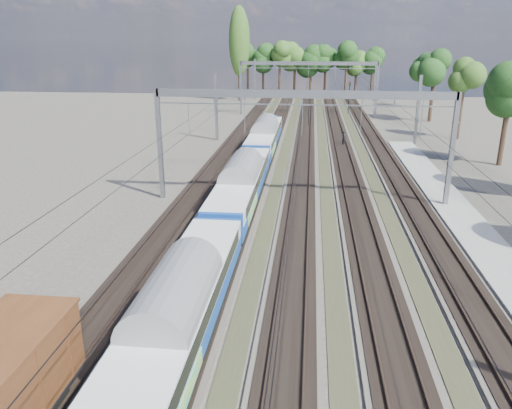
# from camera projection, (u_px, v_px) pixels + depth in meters

# --- Properties ---
(track_bed) EXTENTS (21.00, 130.00, 0.34)m
(track_bed) POSITION_uv_depth(u_px,v_px,m) (303.00, 159.00, 54.94)
(track_bed) COLOR #47423A
(track_bed) RESTS_ON ground
(platform) EXTENTS (3.00, 70.00, 0.30)m
(platform) POSITION_uv_depth(u_px,v_px,m) (494.00, 258.00, 30.13)
(platform) COLOR gray
(platform) RESTS_ON ground
(catenary) EXTENTS (25.65, 130.00, 9.00)m
(catenary) POSITION_uv_depth(u_px,v_px,m) (309.00, 93.00, 60.14)
(catenary) COLOR slate
(catenary) RESTS_ON ground
(tree_belt) EXTENTS (39.50, 100.54, 11.79)m
(tree_belt) POSITION_uv_depth(u_px,v_px,m) (349.00, 64.00, 95.46)
(tree_belt) COLOR black
(tree_belt) RESTS_ON ground
(poplar) EXTENTS (4.40, 4.40, 19.04)m
(poplar) POSITION_uv_depth(u_px,v_px,m) (239.00, 42.00, 102.62)
(poplar) COLOR black
(poplar) RESTS_ON ground
(emu_train) EXTENTS (2.79, 59.03, 4.08)m
(emu_train) POSITION_uv_depth(u_px,v_px,m) (241.00, 180.00, 38.24)
(emu_train) COLOR black
(emu_train) RESTS_ON ground
(worker) EXTENTS (0.49, 0.71, 1.88)m
(worker) POSITION_uv_depth(u_px,v_px,m) (344.00, 138.00, 61.71)
(worker) COLOR black
(worker) RESTS_ON ground
(signal_near) EXTENTS (0.39, 0.36, 5.46)m
(signal_near) POSITION_uv_depth(u_px,v_px,m) (309.00, 104.00, 74.25)
(signal_near) COLOR black
(signal_near) RESTS_ON ground
(signal_far) EXTENTS (0.35, 0.32, 5.51)m
(signal_far) POSITION_uv_depth(u_px,v_px,m) (349.00, 93.00, 87.31)
(signal_far) COLOR black
(signal_far) RESTS_ON ground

